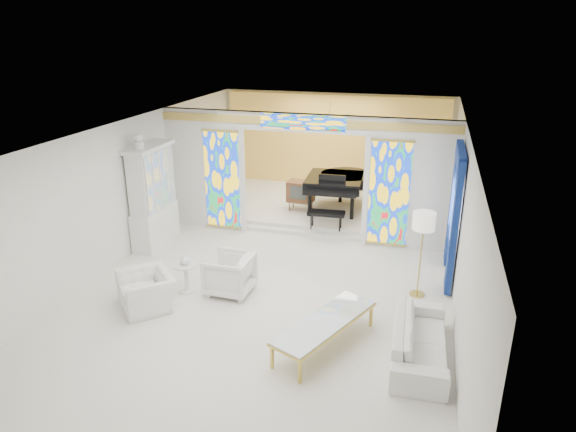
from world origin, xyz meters
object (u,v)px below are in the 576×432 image
(china_cabinet, at_px, (153,197))
(armchair_left, at_px, (146,291))
(sofa, at_px, (420,340))
(coffee_table, at_px, (325,323))
(armchair_right, at_px, (230,274))
(tv_console, at_px, (301,192))
(grand_piano, at_px, (340,182))

(china_cabinet, relative_size, armchair_left, 2.69)
(sofa, distance_m, coffee_table, 1.48)
(armchair_right, relative_size, tv_console, 1.07)
(china_cabinet, distance_m, sofa, 6.86)
(china_cabinet, height_order, coffee_table, china_cabinet)
(china_cabinet, relative_size, coffee_table, 1.25)
(armchair_left, bearing_deg, grand_piano, 112.50)
(armchair_left, bearing_deg, tv_console, 119.90)
(sofa, xyz_separation_m, coffee_table, (-1.47, -0.12, 0.12))
(armchair_right, xyz_separation_m, coffee_table, (2.14, -1.26, 0.04))
(armchair_right, bearing_deg, china_cabinet, -123.26)
(armchair_right, distance_m, grand_piano, 5.12)
(armchair_right, height_order, grand_piano, grand_piano)
(coffee_table, bearing_deg, armchair_right, 149.54)
(china_cabinet, bearing_deg, sofa, -25.02)
(china_cabinet, xyz_separation_m, sofa, (6.17, -2.88, -0.86))
(grand_piano, bearing_deg, coffee_table, -85.26)
(china_cabinet, bearing_deg, armchair_right, -34.21)
(tv_console, bearing_deg, armchair_left, -102.32)
(china_cabinet, relative_size, tv_console, 3.40)
(coffee_table, bearing_deg, tv_console, 108.12)
(armchair_right, distance_m, coffee_table, 2.48)
(grand_piano, bearing_deg, armchair_right, -107.62)
(coffee_table, bearing_deg, armchair_left, 174.42)
(sofa, bearing_deg, tv_console, 28.92)
(coffee_table, distance_m, grand_piano, 6.28)
(sofa, distance_m, tv_console, 6.57)
(sofa, distance_m, grand_piano, 6.55)
(china_cabinet, distance_m, armchair_left, 3.08)
(china_cabinet, distance_m, tv_console, 3.96)
(sofa, relative_size, tv_console, 2.60)
(armchair_left, distance_m, sofa, 4.87)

